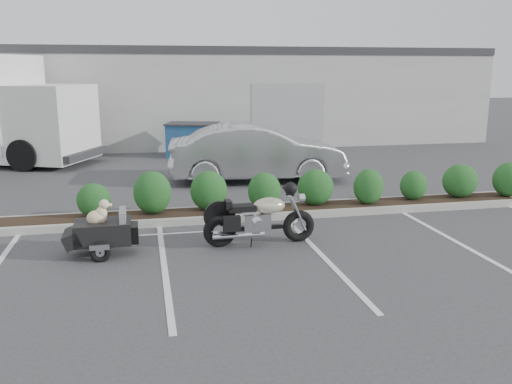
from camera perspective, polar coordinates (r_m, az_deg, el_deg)
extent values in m
plane|color=#38383A|center=(9.76, -0.91, -6.03)|extent=(90.00, 90.00, 0.00)
cube|color=#9E9E93|center=(12.00, 1.77, -2.04)|extent=(12.00, 1.00, 0.15)
cube|color=#9EA099|center=(26.15, -8.17, 10.20)|extent=(26.00, 10.00, 4.00)
torus|color=black|center=(9.82, -3.84, -4.11)|extent=(0.60, 0.16, 0.60)
torus|color=black|center=(10.14, 4.50, -3.58)|extent=(0.60, 0.16, 0.60)
cylinder|color=silver|center=(9.82, -3.84, -4.11)|extent=(0.25, 0.11, 0.25)
cylinder|color=silver|center=(10.14, 4.50, -3.58)|extent=(0.22, 0.09, 0.22)
cylinder|color=silver|center=(9.95, 4.34, -1.90)|extent=(0.39, 0.05, 0.80)
cylinder|color=silver|center=(10.12, 4.05, -1.65)|extent=(0.39, 0.05, 0.80)
cylinder|color=silver|center=(9.91, 3.42, 0.09)|extent=(0.04, 0.63, 0.03)
cylinder|color=silver|center=(10.02, 4.80, -0.64)|extent=(0.11, 0.16, 0.16)
sphere|color=black|center=(9.63, 3.66, 0.36)|extent=(0.24, 0.24, 0.23)
cube|color=silver|center=(9.90, 0.02, -3.13)|extent=(0.50, 0.31, 0.31)
cube|color=black|center=(9.95, 0.52, -3.74)|extent=(0.81, 0.10, 0.07)
ellipsoid|color=beige|center=(9.88, 1.39, -1.43)|extent=(0.60, 0.34, 0.30)
cube|color=black|center=(9.78, -1.53, -1.70)|extent=(0.50, 0.28, 0.11)
cube|color=black|center=(9.72, -2.94, -1.31)|extent=(0.11, 0.27, 0.14)
cylinder|color=silver|center=(9.74, -1.85, -4.63)|extent=(0.95, 0.09, 0.08)
cylinder|color=silver|center=(10.04, -2.20, -4.08)|extent=(0.95, 0.09, 0.08)
cube|color=black|center=(9.56, -2.56, -3.34)|extent=(0.31, 0.13, 0.27)
cube|color=black|center=(9.74, -15.79, -4.06)|extent=(0.95, 0.66, 0.38)
cube|color=slate|center=(9.66, -13.85, -2.59)|extent=(0.11, 0.56, 0.27)
cube|color=slate|center=(9.71, -15.56, -3.52)|extent=(0.64, 0.56, 0.04)
cube|color=black|center=(9.81, -18.66, -4.54)|extent=(0.35, 0.65, 0.33)
cube|color=black|center=(9.73, -12.80, -4.18)|extent=(0.18, 0.45, 0.31)
torus|color=black|center=(9.46, -16.09, -6.14)|extent=(0.35, 0.10, 0.35)
torus|color=black|center=(10.18, -15.85, -4.78)|extent=(0.35, 0.10, 0.35)
cube|color=silver|center=(9.38, -16.15, -5.60)|extent=(0.32, 0.08, 0.09)
cube|color=silver|center=(10.19, -15.87, -4.12)|extent=(0.32, 0.08, 0.09)
cylinder|color=black|center=(9.82, -15.97, -5.43)|extent=(0.04, 0.81, 0.04)
cylinder|color=silver|center=(9.75, -11.51, -4.48)|extent=(0.54, 0.04, 0.03)
ellipsoid|color=beige|center=(9.68, -16.41, -2.63)|extent=(0.34, 0.23, 0.27)
ellipsoid|color=beige|center=(9.66, -15.96, -2.20)|extent=(0.20, 0.19, 0.25)
sphere|color=beige|center=(9.61, -15.70, -1.25)|extent=(0.17, 0.17, 0.17)
ellipsoid|color=beige|center=(9.61, -15.21, -1.33)|extent=(0.13, 0.07, 0.06)
sphere|color=black|center=(9.61, -14.89, -1.31)|extent=(0.03, 0.03, 0.03)
ellipsoid|color=beige|center=(9.56, -15.93, -1.22)|extent=(0.04, 0.04, 0.09)
ellipsoid|color=beige|center=(9.66, -15.90, -1.08)|extent=(0.04, 0.04, 0.09)
cylinder|color=beige|center=(9.65, -15.75, -3.25)|extent=(0.04, 0.04, 0.11)
cylinder|color=beige|center=(9.75, -15.72, -3.08)|extent=(0.04, 0.04, 0.11)
imported|color=#B2B2B9|center=(15.46, 0.08, 4.15)|extent=(5.10, 2.17, 1.63)
cube|color=navy|center=(20.00, -6.63, 5.41)|extent=(2.04, 1.65, 1.19)
cube|color=#2D2D30|center=(19.94, -6.68, 7.16)|extent=(2.17, 1.77, 0.06)
cube|color=silver|center=(19.29, -20.89, 6.81)|extent=(3.10, 3.27, 2.47)
cube|color=black|center=(19.32, -20.81, 5.82)|extent=(0.94, 1.99, 1.12)
cylinder|color=black|center=(18.50, -23.29, 3.57)|extent=(1.05, 0.69, 1.01)
cylinder|color=black|center=(20.55, -19.38, 4.72)|extent=(1.05, 0.69, 1.01)
cylinder|color=black|center=(21.99, -25.19, 4.72)|extent=(1.05, 0.69, 1.01)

